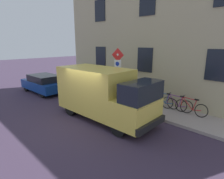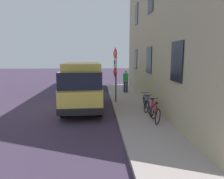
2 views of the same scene
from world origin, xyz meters
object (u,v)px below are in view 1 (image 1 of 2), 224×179
(parked_hatchback, at_px, (44,83))
(bicycle_red, at_px, (191,107))
(bicycle_purple, at_px, (177,104))
(pedestrian, at_px, (96,79))
(sign_post_stacked, at_px, (118,70))
(delivery_van, at_px, (103,93))
(bicycle_blue, at_px, (164,101))

(parked_hatchback, height_order, bicycle_red, parked_hatchback)
(bicycle_purple, bearing_deg, pedestrian, -1.57)
(sign_post_stacked, distance_m, bicycle_red, 4.42)
(sign_post_stacked, xyz_separation_m, parked_hatchback, (-1.75, 6.07, -1.46))
(sign_post_stacked, xyz_separation_m, pedestrian, (1.09, 3.22, -1.12))
(delivery_van, height_order, pedestrian, delivery_van)
(delivery_van, bearing_deg, sign_post_stacked, 111.38)
(sign_post_stacked, distance_m, bicycle_purple, 3.78)
(delivery_van, distance_m, bicycle_blue, 3.70)
(pedestrian, bearing_deg, parked_hatchback, -124.84)
(sign_post_stacked, bearing_deg, pedestrian, 71.39)
(delivery_van, xyz_separation_m, bicycle_red, (3.28, -3.02, -0.82))
(pedestrian, bearing_deg, sign_post_stacked, -8.34)
(bicycle_purple, bearing_deg, parked_hatchback, 14.67)
(bicycle_purple, relative_size, bicycle_blue, 1.00)
(parked_hatchback, relative_size, pedestrian, 2.36)
(parked_hatchback, relative_size, bicycle_purple, 2.36)
(delivery_van, xyz_separation_m, bicycle_purple, (3.28, -2.27, -0.82))
(bicycle_red, bearing_deg, delivery_van, 50.13)
(bicycle_blue, height_order, pedestrian, pedestrian)
(parked_hatchback, xyz_separation_m, bicycle_blue, (3.12, -8.40, -0.22))
(sign_post_stacked, height_order, bicycle_blue, sign_post_stacked)
(bicycle_blue, bearing_deg, bicycle_purple, -176.90)
(delivery_van, relative_size, bicycle_red, 3.15)
(parked_hatchback, distance_m, pedestrian, 4.03)
(bicycle_red, relative_size, pedestrian, 1.00)
(delivery_van, relative_size, bicycle_blue, 3.14)
(bicycle_red, relative_size, bicycle_purple, 1.00)
(bicycle_red, distance_m, pedestrian, 7.10)
(bicycle_red, xyz_separation_m, pedestrian, (-0.28, 7.07, 0.56))
(parked_hatchback, bearing_deg, bicycle_purple, -163.10)
(bicycle_red, distance_m, bicycle_blue, 1.51)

